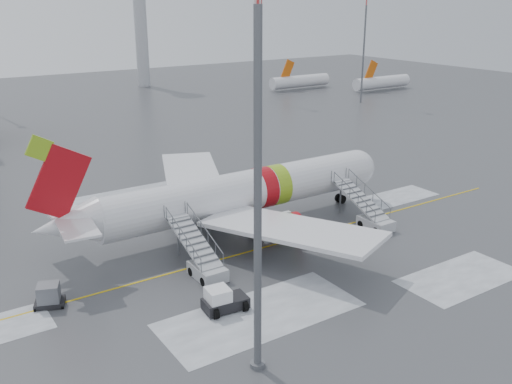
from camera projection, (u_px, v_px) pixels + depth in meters
ground at (254, 245)px, 49.89m from camera, size 260.00×260.00×0.00m
airliner at (235, 194)px, 52.31m from camera, size 35.03×32.97×11.18m
airstair_fwd at (370, 216)px, 53.57m from camera, size 2.05×7.70×3.48m
airstair_aft at (203, 262)px, 44.24m from camera, size 2.05×7.70×3.48m
pushback_tug at (223, 300)px, 39.15m from camera, size 3.20×2.53×1.75m
uld_container at (49, 296)px, 39.74m from camera, size 2.40×2.09×1.64m
light_mast_near at (258, 148)px, 29.12m from camera, size 1.20×1.20×25.49m
control_tower at (139, 6)px, 134.55m from camera, size 6.40×6.40×30.00m
light_mast_far_ne at (259, 33)px, 116.34m from camera, size 1.20×1.20×24.25m
light_mast_far_e at (365, 33)px, 113.63m from camera, size 1.20×1.20×24.25m
distant_aircraft at (327, 91)px, 133.07m from camera, size 35.00×18.00×8.00m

